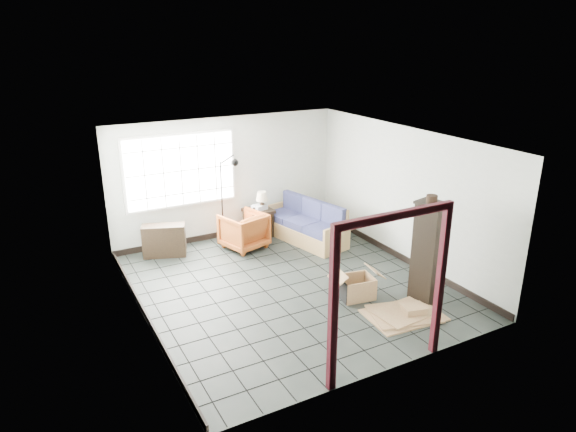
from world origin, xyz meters
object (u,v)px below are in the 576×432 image
futon_sofa (306,226)px  armchair (244,229)px  tall_shelf (428,252)px  side_table (258,214)px

futon_sofa → armchair: 1.38m
futon_sofa → tall_shelf: bearing=-96.4°
side_table → tall_shelf: 4.11m
side_table → armchair: bearing=-140.4°
futon_sofa → side_table: bearing=126.7°
armchair → side_table: size_ratio=1.34×
side_table → tall_shelf: tall_shelf is taller
side_table → tall_shelf: size_ratio=0.36×
armchair → tall_shelf: (1.72, -3.47, 0.46)m
futon_sofa → armchair: bearing=157.4°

